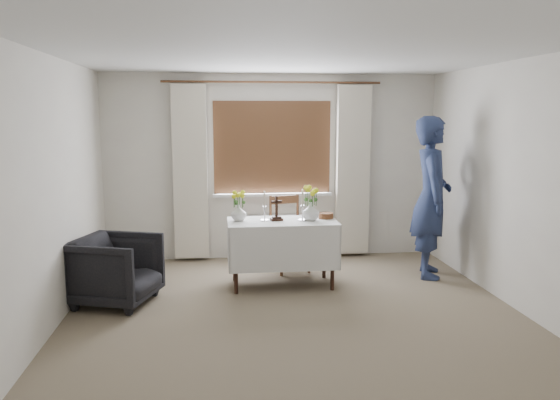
{
  "coord_description": "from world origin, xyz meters",
  "views": [
    {
      "loc": [
        -0.73,
        -4.87,
        1.95
      ],
      "look_at": [
        -0.07,
        0.99,
        1.03
      ],
      "focal_mm": 35.0,
      "sensor_mm": 36.0,
      "label": 1
    }
  ],
  "objects_px": {
    "wooden_cross": "(276,208)",
    "flower_vase_right": "(311,212)",
    "wooden_chair": "(290,234)",
    "flower_vase_left": "(239,213)",
    "altar_table": "(282,253)",
    "armchair": "(116,270)",
    "person": "(431,197)"
  },
  "relations": [
    {
      "from": "armchair",
      "to": "wooden_chair",
      "type": "bearing_deg",
      "value": -44.56
    },
    {
      "from": "wooden_chair",
      "to": "person",
      "type": "relative_size",
      "value": 0.49
    },
    {
      "from": "armchair",
      "to": "wooden_cross",
      "type": "bearing_deg",
      "value": -57.9
    },
    {
      "from": "wooden_chair",
      "to": "wooden_cross",
      "type": "distance_m",
      "value": 0.76
    },
    {
      "from": "flower_vase_right",
      "to": "wooden_chair",
      "type": "bearing_deg",
      "value": 104.25
    },
    {
      "from": "wooden_cross",
      "to": "flower_vase_left",
      "type": "xyz_separation_m",
      "value": [
        -0.43,
        0.04,
        -0.05
      ]
    },
    {
      "from": "wooden_cross",
      "to": "flower_vase_left",
      "type": "relative_size",
      "value": 1.56
    },
    {
      "from": "altar_table",
      "to": "person",
      "type": "height_order",
      "value": "person"
    },
    {
      "from": "altar_table",
      "to": "flower_vase_left",
      "type": "distance_m",
      "value": 0.68
    },
    {
      "from": "wooden_chair",
      "to": "flower_vase_left",
      "type": "distance_m",
      "value": 0.93
    },
    {
      "from": "altar_table",
      "to": "wooden_cross",
      "type": "relative_size",
      "value": 4.34
    },
    {
      "from": "wooden_cross",
      "to": "flower_vase_right",
      "type": "relative_size",
      "value": 1.4
    },
    {
      "from": "armchair",
      "to": "person",
      "type": "bearing_deg",
      "value": -62.38
    },
    {
      "from": "wooden_chair",
      "to": "flower_vase_right",
      "type": "relative_size",
      "value": 4.62
    },
    {
      "from": "armchair",
      "to": "flower_vase_left",
      "type": "distance_m",
      "value": 1.46
    },
    {
      "from": "person",
      "to": "wooden_cross",
      "type": "height_order",
      "value": "person"
    },
    {
      "from": "altar_table",
      "to": "wooden_chair",
      "type": "distance_m",
      "value": 0.63
    },
    {
      "from": "flower_vase_left",
      "to": "altar_table",
      "type": "bearing_deg",
      "value": -6.51
    },
    {
      "from": "wooden_cross",
      "to": "armchair",
      "type": "bearing_deg",
      "value": -175.31
    },
    {
      "from": "flower_vase_right",
      "to": "wooden_cross",
      "type": "bearing_deg",
      "value": 174.11
    },
    {
      "from": "wooden_chair",
      "to": "flower_vase_left",
      "type": "height_order",
      "value": "same"
    },
    {
      "from": "wooden_chair",
      "to": "person",
      "type": "xyz_separation_m",
      "value": [
        1.67,
        -0.4,
        0.5
      ]
    },
    {
      "from": "flower_vase_left",
      "to": "flower_vase_right",
      "type": "relative_size",
      "value": 0.89
    },
    {
      "from": "person",
      "to": "flower_vase_left",
      "type": "height_order",
      "value": "person"
    },
    {
      "from": "person",
      "to": "wooden_cross",
      "type": "relative_size",
      "value": 6.8
    },
    {
      "from": "flower_vase_right",
      "to": "person",
      "type": "bearing_deg",
      "value": 8.16
    },
    {
      "from": "wooden_chair",
      "to": "armchair",
      "type": "relative_size",
      "value": 1.2
    },
    {
      "from": "flower_vase_right",
      "to": "armchair",
      "type": "bearing_deg",
      "value": -169.55
    },
    {
      "from": "wooden_chair",
      "to": "wooden_cross",
      "type": "relative_size",
      "value": 3.31
    },
    {
      "from": "wooden_cross",
      "to": "wooden_chair",
      "type": "bearing_deg",
      "value": 59.06
    },
    {
      "from": "altar_table",
      "to": "wooden_cross",
      "type": "distance_m",
      "value": 0.53
    },
    {
      "from": "wooden_chair",
      "to": "altar_table",
      "type": "bearing_deg",
      "value": -120.71
    }
  ]
}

